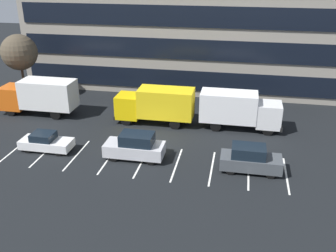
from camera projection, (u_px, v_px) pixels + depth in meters
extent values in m
plane|color=black|center=(153.00, 141.00, 34.24)|extent=(120.00, 120.00, 0.00)
cube|color=gray|center=(185.00, 27.00, 47.54)|extent=(38.40, 10.92, 14.40)
cube|color=black|center=(177.00, 80.00, 44.67)|extent=(36.86, 0.16, 2.30)
cube|color=black|center=(177.00, 49.00, 43.23)|extent=(36.86, 0.16, 2.30)
cube|color=black|center=(178.00, 16.00, 41.78)|extent=(36.86, 0.16, 2.30)
cube|color=silver|center=(15.00, 149.00, 32.75)|extent=(0.14, 5.40, 0.01)
cube|color=silver|center=(46.00, 152.00, 32.25)|extent=(0.14, 5.40, 0.01)
cube|color=silver|center=(77.00, 155.00, 31.76)|extent=(0.14, 5.40, 0.01)
cube|color=silver|center=(109.00, 158.00, 31.27)|extent=(0.14, 5.40, 0.01)
cube|color=silver|center=(142.00, 161.00, 30.78)|extent=(0.14, 5.40, 0.01)
cube|color=silver|center=(176.00, 165.00, 30.28)|extent=(0.14, 5.40, 0.01)
cube|color=silver|center=(212.00, 168.00, 29.79)|extent=(0.14, 5.40, 0.01)
cube|color=silver|center=(248.00, 171.00, 29.30)|extent=(0.14, 5.40, 0.01)
cube|color=silver|center=(286.00, 175.00, 28.80)|extent=(0.14, 5.40, 0.01)
cube|color=yellow|center=(129.00, 106.00, 37.80)|extent=(2.24, 2.44, 2.24)
cube|color=black|center=(118.00, 101.00, 37.81)|extent=(0.06, 2.05, 0.99)
cube|color=yellow|center=(166.00, 103.00, 36.91)|extent=(5.30, 2.55, 2.75)
cube|color=black|center=(118.00, 114.00, 38.39)|extent=(0.20, 2.44, 0.41)
cylinder|color=black|center=(126.00, 120.00, 37.30)|extent=(1.02, 0.31, 1.02)
cylinder|color=black|center=(132.00, 112.00, 39.19)|extent=(1.02, 0.31, 1.02)
cylinder|color=black|center=(175.00, 124.00, 36.45)|extent=(1.02, 0.31, 1.02)
cylinder|color=black|center=(178.00, 116.00, 38.34)|extent=(1.02, 0.31, 1.02)
cube|color=#D85914|center=(15.00, 97.00, 40.03)|extent=(2.32, 2.53, 2.32)
cube|color=black|center=(4.00, 92.00, 40.04)|extent=(0.06, 2.13, 1.02)
cube|color=white|center=(48.00, 94.00, 39.11)|extent=(5.49, 2.64, 2.85)
cube|color=black|center=(6.00, 105.00, 40.65)|extent=(0.21, 2.53, 0.42)
cylinder|color=black|center=(11.00, 111.00, 39.52)|extent=(1.06, 0.32, 1.06)
cylinder|color=black|center=(22.00, 104.00, 41.47)|extent=(1.06, 0.32, 1.06)
cylinder|color=black|center=(56.00, 114.00, 38.64)|extent=(1.06, 0.32, 1.06)
cylinder|color=black|center=(65.00, 107.00, 40.59)|extent=(1.06, 0.32, 1.06)
cube|color=white|center=(269.00, 115.00, 35.64)|extent=(2.23, 2.43, 2.23)
cube|color=black|center=(281.00, 111.00, 35.27)|extent=(0.06, 2.04, 0.98)
cube|color=white|center=(228.00, 106.00, 36.08)|extent=(5.27, 2.53, 2.73)
cube|color=black|center=(280.00, 125.00, 35.83)|extent=(0.20, 2.43, 0.41)
cylinder|color=black|center=(267.00, 121.00, 37.03)|extent=(1.01, 0.30, 1.01)
cylinder|color=black|center=(268.00, 130.00, 35.15)|extent=(1.01, 0.30, 1.01)
cylinder|color=black|center=(217.00, 118.00, 37.87)|extent=(1.01, 0.30, 1.01)
cylinder|color=black|center=(215.00, 126.00, 36.00)|extent=(1.01, 0.30, 1.01)
cube|color=white|center=(47.00, 144.00, 32.37)|extent=(4.38, 1.83, 0.71)
cube|color=black|center=(43.00, 136.00, 32.14)|extent=(1.84, 1.61, 0.61)
cylinder|color=black|center=(66.00, 144.00, 32.96)|extent=(0.61, 0.22, 0.61)
cylinder|color=black|center=(58.00, 152.00, 31.53)|extent=(0.61, 0.22, 0.61)
cylinder|color=black|center=(37.00, 141.00, 33.45)|extent=(0.61, 0.22, 0.61)
cylinder|color=black|center=(27.00, 149.00, 32.02)|extent=(0.61, 0.22, 0.61)
cube|color=silver|center=(134.00, 149.00, 31.01)|extent=(4.81, 2.04, 0.99)
cube|color=black|center=(137.00, 139.00, 30.59)|extent=(2.64, 1.79, 0.89)
cylinder|color=black|center=(113.00, 157.00, 30.65)|extent=(0.71, 0.23, 0.71)
cylinder|color=black|center=(120.00, 147.00, 32.26)|extent=(0.71, 0.23, 0.71)
cylinder|color=black|center=(150.00, 161.00, 30.11)|extent=(0.71, 0.23, 0.71)
cylinder|color=black|center=(155.00, 151.00, 31.72)|extent=(0.71, 0.23, 0.71)
cube|color=#474C51|center=(251.00, 162.00, 29.11)|extent=(4.60, 1.95, 0.95)
cube|color=black|center=(249.00, 151.00, 28.79)|extent=(2.53, 1.72, 0.85)
cylinder|color=black|center=(270.00, 163.00, 29.79)|extent=(0.68, 0.22, 0.68)
cylinder|color=black|center=(271.00, 174.00, 28.25)|extent=(0.68, 0.22, 0.68)
cylinder|color=black|center=(231.00, 160.00, 30.31)|extent=(0.68, 0.22, 0.68)
cylinder|color=black|center=(230.00, 171.00, 28.77)|extent=(0.68, 0.22, 0.68)
cylinder|color=#473323|center=(24.00, 83.00, 43.72)|extent=(0.28, 0.28, 3.90)
sphere|color=#4C4233|center=(19.00, 52.00, 42.32)|extent=(3.97, 3.97, 3.97)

